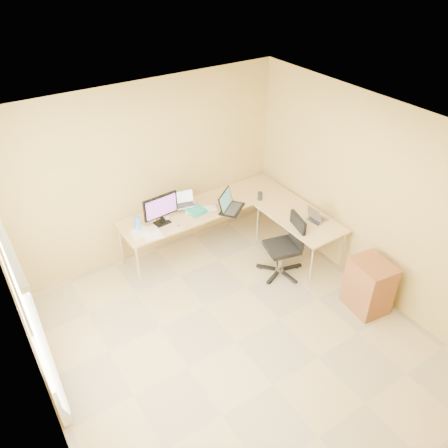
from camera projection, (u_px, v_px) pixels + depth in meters
floor at (236, 342)px, 5.36m from camera, size 4.50×4.50×0.00m
ceiling at (241, 144)px, 3.89m from camera, size 4.50×4.50×0.00m
wall_back at (146, 174)px, 6.17m from camera, size 4.50×0.00×4.50m
wall_front at (422, 429)px, 3.08m from camera, size 4.50×0.00×4.50m
wall_left at (31, 346)px, 3.67m from camera, size 0.00×4.50×4.50m
wall_right at (374, 201)px, 5.57m from camera, size 0.00×4.50×4.50m
desk_main at (207, 226)px, 6.75m from camera, size 2.65×0.70×0.73m
desk_return at (298, 238)px, 6.51m from camera, size 0.70×1.30×0.73m
monitor at (161, 210)px, 6.05m from camera, size 0.53×0.21×0.44m
book_stack at (194, 210)px, 6.41m from camera, size 0.27×0.34×0.05m
laptop_center at (185, 199)px, 6.40m from camera, size 0.36×0.31×0.21m
laptop_black at (232, 202)px, 6.39m from camera, size 0.54×0.51×0.27m
keyboard at (201, 210)px, 6.44m from camera, size 0.48×0.27×0.02m
mouse at (226, 203)px, 6.58m from camera, size 0.12×0.09×0.04m
mug at (167, 217)px, 6.22m from camera, size 0.12×0.12×0.10m
cd_stack at (183, 226)px, 6.08m from camera, size 0.16×0.16×0.03m
water_bottle at (138, 226)px, 5.89m from camera, size 0.10×0.10×0.27m
papers at (152, 233)px, 5.97m from camera, size 0.28×0.37×0.01m
white_box at (140, 232)px, 5.93m from camera, size 0.21×0.15×0.07m
desk_fan at (152, 214)px, 6.14m from camera, size 0.24×0.24×0.26m
black_cup at (260, 196)px, 6.66m from camera, size 0.09×0.09×0.13m
laptop_return at (318, 214)px, 6.19m from camera, size 0.31×0.26×0.19m
office_chair at (282, 245)px, 6.14m from camera, size 0.68×0.68×0.93m
cabinet at (369, 286)px, 5.65m from camera, size 0.49×0.57×0.72m
radiator at (52, 379)px, 4.52m from camera, size 0.09×0.80×0.55m
window at (19, 294)px, 3.83m from camera, size 0.10×1.80×1.40m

